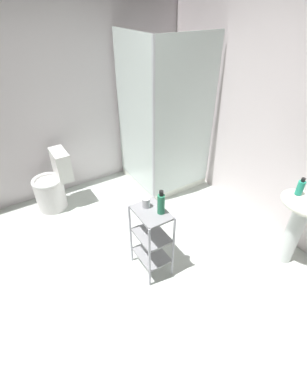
# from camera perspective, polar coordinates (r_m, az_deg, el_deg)

# --- Properties ---
(ground_plane) EXTENTS (4.20, 4.20, 0.02)m
(ground_plane) POSITION_cam_1_polar(r_m,az_deg,el_deg) (2.92, -5.62, -16.61)
(ground_plane) COLOR silver
(wall_back) EXTENTS (4.20, 0.14, 2.50)m
(wall_back) POSITION_cam_1_polar(r_m,az_deg,el_deg) (3.21, 24.67, 13.56)
(wall_back) COLOR silver
(wall_back) RESTS_ON ground_plane
(wall_left) EXTENTS (0.10, 4.20, 2.50)m
(wall_left) POSITION_cam_1_polar(r_m,az_deg,el_deg) (3.72, -20.62, 17.27)
(wall_left) COLOR silver
(wall_left) RESTS_ON ground_plane
(shower_stall) EXTENTS (0.92, 0.92, 2.00)m
(shower_stall) POSITION_cam_1_polar(r_m,az_deg,el_deg) (3.89, 1.68, 7.62)
(shower_stall) COLOR white
(shower_stall) RESTS_ON ground_plane
(pedestal_sink) EXTENTS (0.46, 0.37, 0.81)m
(pedestal_sink) POSITION_cam_1_polar(r_m,az_deg,el_deg) (2.96, 28.04, -4.64)
(pedestal_sink) COLOR white
(pedestal_sink) RESTS_ON ground_plane
(toilet) EXTENTS (0.37, 0.49, 0.76)m
(toilet) POSITION_cam_1_polar(r_m,az_deg,el_deg) (3.73, -20.16, 1.22)
(toilet) COLOR white
(toilet) RESTS_ON ground_plane
(storage_cart) EXTENTS (0.38, 0.28, 0.74)m
(storage_cart) POSITION_cam_1_polar(r_m,az_deg,el_deg) (2.64, -0.44, -9.18)
(storage_cart) COLOR silver
(storage_cart) RESTS_ON ground_plane
(hand_soap_bottle) EXTENTS (0.06, 0.06, 0.17)m
(hand_soap_bottle) POSITION_cam_1_polar(r_m,az_deg,el_deg) (2.81, 28.19, 0.88)
(hand_soap_bottle) COLOR #2DBC99
(hand_soap_bottle) RESTS_ON pedestal_sink
(body_wash_bottle_green) EXTENTS (0.07, 0.07, 0.23)m
(body_wash_bottle_green) POSITION_cam_1_polar(r_m,az_deg,el_deg) (2.36, 1.59, -2.41)
(body_wash_bottle_green) COLOR #2E8E63
(body_wash_bottle_green) RESTS_ON storage_cart
(rinse_cup) EXTENTS (0.07, 0.07, 0.09)m
(rinse_cup) POSITION_cam_1_polar(r_m,az_deg,el_deg) (2.46, -1.57, -2.23)
(rinse_cup) COLOR silver
(rinse_cup) RESTS_ON storage_cart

